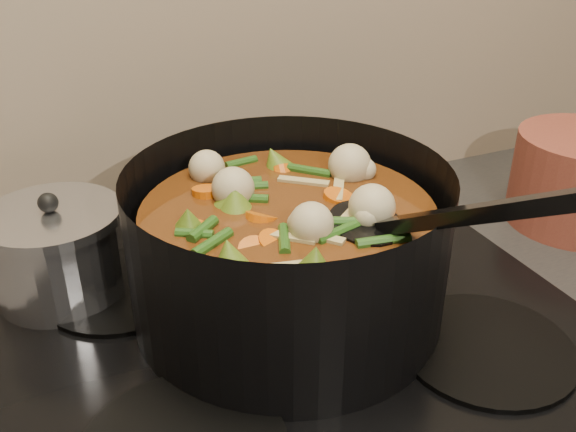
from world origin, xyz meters
name	(u,v)px	position (x,y,z in m)	size (l,w,h in m)	color
stovetop	(292,324)	(0.00, 1.93, 0.92)	(0.62, 0.54, 0.03)	black
stockpot	(289,249)	(0.00, 1.95, 1.01)	(0.34, 0.44, 0.25)	black
saucepan	(58,252)	(-0.22, 2.09, 0.98)	(0.15, 0.15, 0.13)	silver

